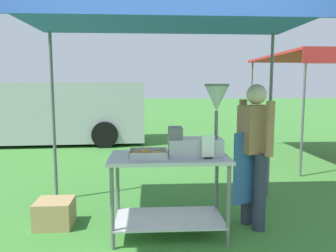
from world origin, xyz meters
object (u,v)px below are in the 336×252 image
Objects in this scene: stall_canopy at (169,18)px; neighbour_tent at (330,59)px; donut_cart at (169,179)px; donut_fryer at (201,129)px; supply_crate at (55,213)px; van_silver at (47,112)px; menu_sign at (208,149)px; vendor at (254,148)px; donut_tray at (149,154)px.

neighbour_tent is (3.67, 3.43, -0.10)m from stall_canopy.
donut_fryer is (0.33, 0.01, 0.53)m from donut_cart.
van_silver is at bearing 107.36° from supply_crate.
menu_sign is at bearing -60.70° from van_silver.
donut_cart is at bearing -136.14° from neighbour_tent.
neighbour_tent is at bearing 51.20° from vendor.
donut_tray is 0.13× the size of neighbour_tent.
van_silver is 7.28m from neighbour_tent.
menu_sign is at bearing -131.74° from neighbour_tent.
vendor is (0.62, 0.14, -0.24)m from donut_fryer.
stall_canopy is 1.67m from donut_cart.
vendor is at bearing 3.22° from stall_canopy.
menu_sign is at bearing -23.02° from donut_cart.
donut_tray is at bearing 169.87° from menu_sign.
supply_crate is at bearing 176.34° from vendor.
donut_cart is 1.40m from supply_crate.
supply_crate is (-1.08, 0.35, -0.74)m from donut_tray.
vendor reaches higher than donut_tray.
donut_cart is at bearing -178.16° from donut_fryer.
donut_fryer reaches higher than donut_tray.
donut_tray is (-0.21, -0.15, -1.38)m from stall_canopy.
neighbour_tent reaches higher than donut_tray.
supply_crate is (-1.67, 0.46, -0.82)m from menu_sign.
donut_fryer is 0.25m from menu_sign.
supply_crate is at bearing 171.28° from stall_canopy.
stall_canopy reaches higher than donut_tray.
neighbour_tent is at bearing 43.86° from donut_cart.
stall_canopy is 1.39m from menu_sign.
donut_fryer is (0.33, -0.09, -1.13)m from stall_canopy.
vendor is 3.93× the size of supply_crate.
stall_canopy reaches higher than menu_sign.
donut_tray is 1.19m from vendor.
vendor reaches higher than menu_sign.
van_silver is (-2.85, 6.03, -0.02)m from donut_tray.
van_silver is (-3.44, 6.14, -0.09)m from menu_sign.
stall_canopy is 7.89× the size of supply_crate.
neighbour_tent is (2.71, 3.37, 1.27)m from vendor.
van_silver is at bearing 117.15° from donut_cart.
stall_canopy reaches higher than donut_fryer.
donut_tray reaches higher than supply_crate.
stall_canopy is 4.33× the size of donut_fryer.
donut_fryer is at bearing -133.50° from neighbour_tent.
donut_tray is 0.24× the size of vendor.
van_silver is at bearing 119.30° from menu_sign.
donut_fryer reaches higher than menu_sign.
stall_canopy is 13.55× the size of menu_sign.
donut_fryer is at bearing -14.67° from stall_canopy.
donut_cart is (-0.00, -0.10, -1.67)m from stall_canopy.
donut_cart is 1.66× the size of donut_fryer.
neighbour_tent is at bearing -19.98° from van_silver.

